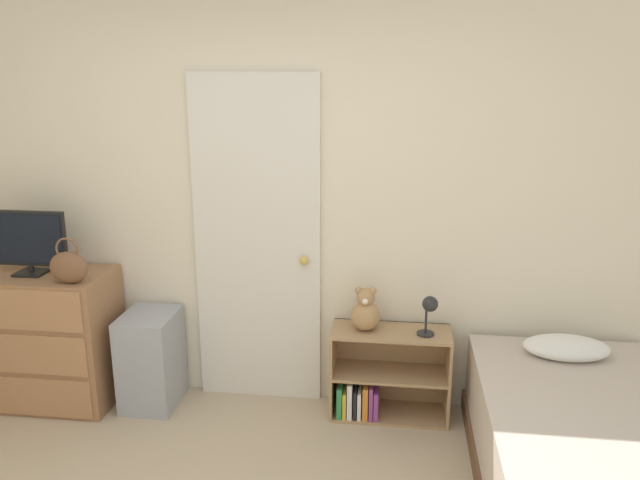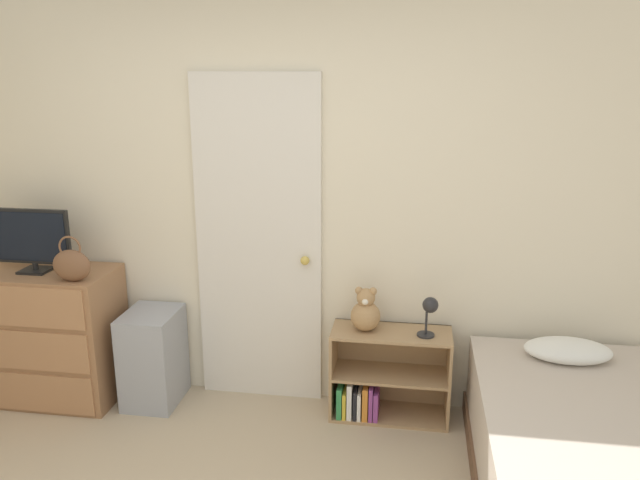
{
  "view_description": "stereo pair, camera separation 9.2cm",
  "coord_description": "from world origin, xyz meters",
  "px_view_note": "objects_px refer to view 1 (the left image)",
  "views": [
    {
      "loc": [
        0.75,
        -1.75,
        2.08
      ],
      "look_at": [
        0.31,
        1.67,
        1.14
      ],
      "focal_mm": 35.0,
      "sensor_mm": 36.0,
      "label": 1
    },
    {
      "loc": [
        0.84,
        -1.74,
        2.08
      ],
      "look_at": [
        0.31,
        1.67,
        1.14
      ],
      "focal_mm": 35.0,
      "sensor_mm": 36.0,
      "label": 2
    }
  ],
  "objects_px": {
    "tv": "(27,241)",
    "bed": "(595,465)",
    "handbag": "(69,267)",
    "desk_lamp": "(429,308)",
    "dresser": "(42,338)",
    "bookshelf": "(381,379)",
    "storage_bin": "(151,359)",
    "teddy_bear": "(365,311)"
  },
  "relations": [
    {
      "from": "handbag",
      "to": "teddy_bear",
      "type": "bearing_deg",
      "value": 7.79
    },
    {
      "from": "handbag",
      "to": "tv",
      "type": "bearing_deg",
      "value": 158.04
    },
    {
      "from": "tv",
      "to": "handbag",
      "type": "distance_m",
      "value": 0.37
    },
    {
      "from": "tv",
      "to": "storage_bin",
      "type": "xyz_separation_m",
      "value": [
        0.71,
        0.05,
        -0.77
      ]
    },
    {
      "from": "handbag",
      "to": "bookshelf",
      "type": "xyz_separation_m",
      "value": [
        1.83,
        0.24,
        -0.73
      ]
    },
    {
      "from": "tv",
      "to": "handbag",
      "type": "xyz_separation_m",
      "value": [
        0.33,
        -0.13,
        -0.11
      ]
    },
    {
      "from": "handbag",
      "to": "storage_bin",
      "type": "height_order",
      "value": "handbag"
    },
    {
      "from": "tv",
      "to": "desk_lamp",
      "type": "distance_m",
      "value": 2.45
    },
    {
      "from": "desk_lamp",
      "to": "bookshelf",
      "type": "bearing_deg",
      "value": 169.95
    },
    {
      "from": "storage_bin",
      "to": "teddy_bear",
      "type": "xyz_separation_m",
      "value": [
        1.35,
        0.05,
        0.37
      ]
    },
    {
      "from": "storage_bin",
      "to": "bed",
      "type": "xyz_separation_m",
      "value": [
        2.49,
        -0.72,
        -0.05
      ]
    },
    {
      "from": "dresser",
      "to": "bookshelf",
      "type": "relative_size",
      "value": 1.27
    },
    {
      "from": "tv",
      "to": "handbag",
      "type": "bearing_deg",
      "value": -21.96
    },
    {
      "from": "storage_bin",
      "to": "bed",
      "type": "bearing_deg",
      "value": -16.14
    },
    {
      "from": "bookshelf",
      "to": "handbag",
      "type": "bearing_deg",
      "value": -172.43
    },
    {
      "from": "storage_bin",
      "to": "bed",
      "type": "distance_m",
      "value": 2.6
    },
    {
      "from": "tv",
      "to": "bed",
      "type": "xyz_separation_m",
      "value": [
        3.2,
        -0.67,
        -0.81
      ]
    },
    {
      "from": "bookshelf",
      "to": "tv",
      "type": "bearing_deg",
      "value": -177.05
    },
    {
      "from": "bookshelf",
      "to": "desk_lamp",
      "type": "xyz_separation_m",
      "value": [
        0.27,
        -0.05,
        0.5
      ]
    },
    {
      "from": "dresser",
      "to": "storage_bin",
      "type": "distance_m",
      "value": 0.71
    },
    {
      "from": "bookshelf",
      "to": "bed",
      "type": "relative_size",
      "value": 0.39
    },
    {
      "from": "storage_bin",
      "to": "bookshelf",
      "type": "bearing_deg",
      "value": 2.23
    },
    {
      "from": "bookshelf",
      "to": "desk_lamp",
      "type": "height_order",
      "value": "desk_lamp"
    },
    {
      "from": "dresser",
      "to": "handbag",
      "type": "distance_m",
      "value": 0.64
    },
    {
      "from": "bookshelf",
      "to": "desk_lamp",
      "type": "relative_size",
      "value": 2.92
    },
    {
      "from": "handbag",
      "to": "desk_lamp",
      "type": "distance_m",
      "value": 2.12
    },
    {
      "from": "tv",
      "to": "storage_bin",
      "type": "height_order",
      "value": "tv"
    },
    {
      "from": "bed",
      "to": "dresser",
      "type": "bearing_deg",
      "value": 167.96
    },
    {
      "from": "dresser",
      "to": "bookshelf",
      "type": "height_order",
      "value": "dresser"
    },
    {
      "from": "teddy_bear",
      "to": "desk_lamp",
      "type": "height_order",
      "value": "teddy_bear"
    },
    {
      "from": "tv",
      "to": "desk_lamp",
      "type": "xyz_separation_m",
      "value": [
        2.43,
        0.06,
        -0.34
      ]
    },
    {
      "from": "bed",
      "to": "storage_bin",
      "type": "bearing_deg",
      "value": 163.86
    },
    {
      "from": "handbag",
      "to": "dresser",
      "type": "bearing_deg",
      "value": 155.49
    },
    {
      "from": "handbag",
      "to": "storage_bin",
      "type": "relative_size",
      "value": 0.46
    },
    {
      "from": "bookshelf",
      "to": "storage_bin",
      "type": "bearing_deg",
      "value": -177.77
    },
    {
      "from": "dresser",
      "to": "desk_lamp",
      "type": "distance_m",
      "value": 2.44
    },
    {
      "from": "dresser",
      "to": "bed",
      "type": "height_order",
      "value": "dresser"
    },
    {
      "from": "desk_lamp",
      "to": "storage_bin",
      "type": "bearing_deg",
      "value": -179.73
    },
    {
      "from": "storage_bin",
      "to": "teddy_bear",
      "type": "distance_m",
      "value": 1.4
    },
    {
      "from": "tv",
      "to": "bed",
      "type": "bearing_deg",
      "value": -11.77
    },
    {
      "from": "dresser",
      "to": "storage_bin",
      "type": "bearing_deg",
      "value": 3.31
    },
    {
      "from": "dresser",
      "to": "bed",
      "type": "relative_size",
      "value": 0.49
    }
  ]
}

